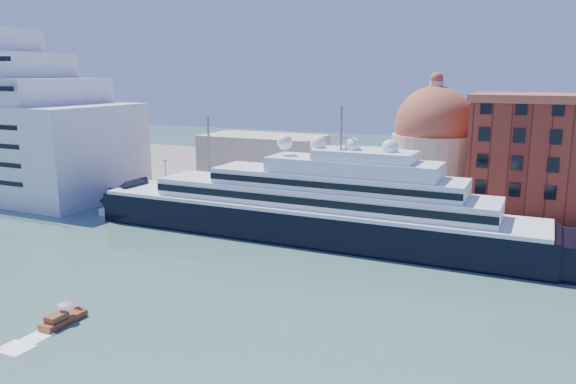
% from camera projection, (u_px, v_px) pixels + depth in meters
% --- Properties ---
extents(ground, '(400.00, 400.00, 0.00)m').
position_uv_depth(ground, '(204.00, 272.00, 83.57)').
color(ground, '#335951').
rests_on(ground, ground).
extents(quay, '(180.00, 10.00, 2.50)m').
position_uv_depth(quay, '(297.00, 214.00, 113.48)').
color(quay, gray).
rests_on(quay, ground).
extents(land, '(260.00, 72.00, 2.00)m').
position_uv_depth(land, '(360.00, 181.00, 149.91)').
color(land, slate).
rests_on(land, ground).
extents(quay_fence, '(180.00, 0.10, 1.20)m').
position_uv_depth(quay_fence, '(288.00, 210.00, 109.11)').
color(quay_fence, slate).
rests_on(quay_fence, quay).
extents(superyacht, '(92.94, 12.89, 27.78)m').
position_uv_depth(superyacht, '(293.00, 210.00, 101.28)').
color(superyacht, black).
rests_on(superyacht, ground).
extents(service_barge, '(12.91, 4.90, 2.86)m').
position_uv_depth(service_barge, '(130.00, 213.00, 115.47)').
color(service_barge, white).
rests_on(service_barge, ground).
extents(water_taxi, '(1.94, 5.78, 2.74)m').
position_uv_depth(water_taxi, '(62.00, 319.00, 66.01)').
color(water_taxi, brown).
rests_on(water_taxi, ground).
extents(church, '(66.00, 18.00, 25.50)m').
position_uv_depth(church, '(364.00, 154.00, 129.91)').
color(church, beige).
rests_on(church, land).
extents(lamp_posts, '(120.80, 2.40, 18.00)m').
position_uv_depth(lamp_posts, '(238.00, 169.00, 115.42)').
color(lamp_posts, slate).
rests_on(lamp_posts, quay).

